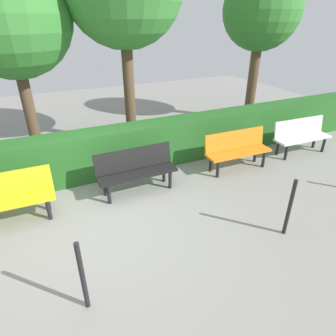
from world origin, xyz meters
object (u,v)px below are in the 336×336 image
object	(u,v)px
bench_white	(301,135)
tree_far	(7,14)
bench_yellow	(8,197)
bench_black	(136,169)
bench_orange	(237,148)
tree_near	(262,11)

from	to	relation	value
bench_white	tree_far	bearing A→B (deg)	-22.63
bench_white	bench_yellow	size ratio (longest dim) A/B	1.05
bench_black	tree_far	distance (m)	4.25
bench_white	bench_yellow	xyz separation A→B (m)	(6.62, -0.00, -0.00)
bench_black	tree_far	bearing A→B (deg)	-59.60
bench_orange	bench_black	size ratio (longest dim) A/B	0.99
bench_black	bench_white	bearing A→B (deg)	179.14
bench_yellow	tree_near	world-z (taller)	tree_near
bench_white	tree_far	distance (m)	7.21
bench_orange	bench_black	world-z (taller)	same
bench_black	bench_orange	bearing A→B (deg)	178.50
bench_black	bench_yellow	world-z (taller)	same
bench_orange	tree_far	bearing A→B (deg)	-33.62
tree_near	tree_far	size ratio (longest dim) A/B	0.98
bench_white	bench_black	xyz separation A→B (m)	(4.36, -0.03, 0.00)
bench_yellow	tree_far	xyz separation A→B (m)	(-0.56, -2.86, 2.67)
bench_black	bench_yellow	size ratio (longest dim) A/B	1.07
bench_white	tree_near	size ratio (longest dim) A/B	0.35
bench_black	tree_near	xyz separation A→B (m)	(-4.89, -2.65, 2.75)
bench_white	bench_orange	distance (m)	1.98
bench_orange	tree_far	size ratio (longest dim) A/B	0.34
bench_orange	bench_black	bearing A→B (deg)	0.56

